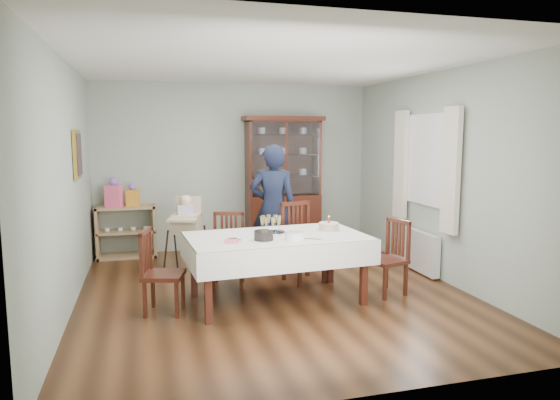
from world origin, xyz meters
name	(u,v)px	position (x,y,z in m)	size (l,w,h in m)	color
floor	(273,292)	(0.00, 0.00, 0.00)	(5.00, 5.00, 0.00)	#593319
room_shell	(262,149)	(0.00, 0.53, 1.70)	(5.00, 5.00, 5.00)	#9EAA99
dining_table	(277,268)	(-0.03, -0.30, 0.38)	(2.07, 1.28, 0.76)	#421810
china_cabinet	(283,181)	(0.75, 2.26, 1.12)	(1.30, 0.48, 2.18)	#421810
sideboard	(126,232)	(-1.75, 2.28, 0.40)	(0.90, 0.38, 0.80)	tan
picture_frame	(77,154)	(-2.22, 0.80, 1.65)	(0.04, 0.48, 0.58)	gold
window	(428,160)	(2.22, 0.30, 1.55)	(0.04, 1.02, 1.22)	white
curtain_left	(451,171)	(2.16, -0.32, 1.45)	(0.07, 0.30, 1.55)	silver
curtain_right	(401,165)	(2.16, 0.92, 1.45)	(0.07, 0.30, 1.55)	silver
radiator	(421,251)	(2.16, 0.30, 0.30)	(0.10, 0.80, 0.55)	white
chair_far_left	(228,264)	(-0.47, 0.41, 0.27)	(0.50, 0.50, 0.91)	#421810
chair_far_right	(303,258)	(0.49, 0.36, 0.30)	(0.57, 0.57, 1.02)	#421810
chair_end_left	(163,288)	(-1.30, -0.35, 0.27)	(0.49, 0.49, 0.90)	#421810
chair_end_right	(387,272)	(1.29, -0.41, 0.26)	(0.49, 0.49, 0.89)	#421810
woman	(273,208)	(0.24, 0.93, 0.88)	(0.64, 0.42, 1.76)	black
high_chair	(187,243)	(-0.92, 1.12, 0.42)	(0.62, 0.62, 1.08)	black
champagne_tray	(271,228)	(-0.07, -0.17, 0.82)	(0.34, 0.34, 0.20)	silver
birthday_cake	(329,227)	(0.62, -0.22, 0.81)	(0.27, 0.27, 0.18)	white
plate_stack_dark	(264,235)	(-0.23, -0.49, 0.81)	(0.21, 0.21, 0.10)	black
plate_stack_white	(295,236)	(0.09, -0.58, 0.80)	(0.21, 0.21, 0.09)	white
napkin_stack	(232,241)	(-0.58, -0.52, 0.77)	(0.15, 0.15, 0.02)	#F75B85
cutlery	(231,239)	(-0.57, -0.40, 0.77)	(0.11, 0.16, 0.01)	silver
cake_knife	(309,239)	(0.25, -0.58, 0.77)	(0.28, 0.02, 0.01)	silver
gift_bag_pink	(114,194)	(-1.91, 2.26, 1.00)	(0.28, 0.22, 0.45)	#F75B85
gift_bag_orange	(133,196)	(-1.63, 2.26, 0.96)	(0.21, 0.16, 0.35)	orange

